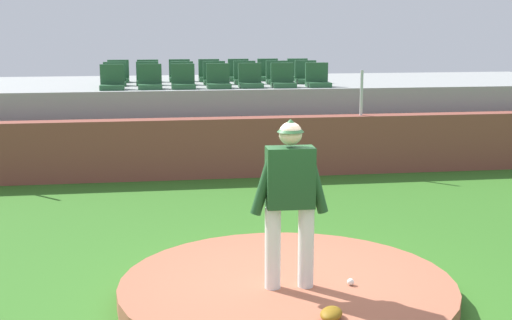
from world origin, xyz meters
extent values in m
plane|color=#30681F|center=(0.00, 0.00, 0.00)|extent=(60.00, 60.00, 0.00)
cylinder|color=#A35B42|center=(0.00, 0.00, 0.11)|extent=(3.60, 3.60, 0.21)
cylinder|color=silver|center=(-0.19, -0.16, 0.65)|extent=(0.17, 0.17, 0.86)
cylinder|color=silver|center=(0.16, -0.17, 0.65)|extent=(0.17, 0.17, 0.86)
cube|color=#1E4723|center=(-0.01, -0.17, 1.39)|extent=(0.50, 0.27, 0.62)
cylinder|color=#1E4723|center=(-0.27, -0.16, 1.35)|extent=(0.30, 0.12, 0.70)
cylinder|color=#1E4723|center=(0.24, -0.18, 1.35)|extent=(0.29, 0.12, 0.70)
sphere|color=beige|center=(-0.01, -0.17, 1.84)|extent=(0.24, 0.24, 0.24)
cone|color=#1E4723|center=(-0.01, -0.17, 1.92)|extent=(0.28, 0.28, 0.13)
sphere|color=white|center=(0.64, -0.22, 0.25)|extent=(0.07, 0.07, 0.07)
ellipsoid|color=brown|center=(0.21, -1.04, 0.27)|extent=(0.32, 0.36, 0.11)
cube|color=brown|center=(0.00, 6.33, 0.57)|extent=(17.77, 0.40, 1.15)
cylinder|color=silver|center=(2.72, 6.33, 1.59)|extent=(0.06, 0.06, 0.89)
cube|color=gray|center=(0.00, 9.19, 0.81)|extent=(16.99, 4.36, 1.62)
cube|color=#275433|center=(-2.13, 7.45, 1.67)|extent=(0.48, 0.44, 0.10)
cube|color=#275433|center=(-2.13, 7.63, 1.92)|extent=(0.48, 0.08, 0.40)
cube|color=#275433|center=(-1.37, 7.47, 1.67)|extent=(0.48, 0.44, 0.10)
cube|color=#275433|center=(-1.37, 7.65, 1.92)|extent=(0.48, 0.08, 0.40)
cube|color=#275433|center=(-0.70, 7.44, 1.67)|extent=(0.48, 0.44, 0.10)
cube|color=#275433|center=(-0.70, 7.62, 1.92)|extent=(0.48, 0.08, 0.40)
cube|color=#275433|center=(0.03, 7.44, 1.67)|extent=(0.48, 0.44, 0.10)
cube|color=#275433|center=(0.03, 7.62, 1.92)|extent=(0.48, 0.08, 0.40)
cube|color=#275433|center=(0.70, 7.48, 1.67)|extent=(0.48, 0.44, 0.10)
cube|color=#275433|center=(0.70, 7.66, 1.92)|extent=(0.48, 0.08, 0.40)
cube|color=#275433|center=(1.38, 7.45, 1.67)|extent=(0.48, 0.44, 0.10)
cube|color=#275433|center=(1.38, 7.63, 1.92)|extent=(0.48, 0.08, 0.40)
cube|color=#275433|center=(2.12, 7.43, 1.67)|extent=(0.48, 0.44, 0.10)
cube|color=#275433|center=(2.12, 7.61, 1.92)|extent=(0.48, 0.08, 0.40)
cube|color=#275433|center=(-2.12, 8.34, 1.67)|extent=(0.48, 0.44, 0.10)
cube|color=#275433|center=(-2.12, 8.52, 1.92)|extent=(0.48, 0.08, 0.40)
cube|color=#275433|center=(-1.42, 8.38, 1.67)|extent=(0.48, 0.44, 0.10)
cube|color=#275433|center=(-1.42, 8.56, 1.92)|extent=(0.48, 0.08, 0.40)
cube|color=#275433|center=(-0.67, 8.33, 1.67)|extent=(0.48, 0.44, 0.10)
cube|color=#275433|center=(-0.67, 8.51, 1.92)|extent=(0.48, 0.08, 0.40)
cube|color=#275433|center=(0.03, 8.36, 1.67)|extent=(0.48, 0.44, 0.10)
cube|color=#275433|center=(0.03, 8.54, 1.92)|extent=(0.48, 0.08, 0.40)
cube|color=#275433|center=(0.71, 8.38, 1.67)|extent=(0.48, 0.44, 0.10)
cube|color=#275433|center=(0.71, 8.56, 1.92)|extent=(0.48, 0.08, 0.40)
cube|color=#275433|center=(1.43, 8.34, 1.67)|extent=(0.48, 0.44, 0.10)
cube|color=#275433|center=(1.43, 8.52, 1.92)|extent=(0.48, 0.08, 0.40)
cube|color=#275433|center=(2.09, 8.37, 1.67)|extent=(0.48, 0.44, 0.10)
cube|color=#275433|center=(2.09, 8.55, 1.92)|extent=(0.48, 0.08, 0.40)
cube|color=#275433|center=(-2.08, 9.28, 1.67)|extent=(0.48, 0.44, 0.10)
cube|color=#275433|center=(-2.08, 9.46, 1.92)|extent=(0.48, 0.08, 0.40)
cube|color=#275433|center=(-1.41, 9.24, 1.67)|extent=(0.48, 0.44, 0.10)
cube|color=#275433|center=(-1.41, 9.42, 1.92)|extent=(0.48, 0.08, 0.40)
cube|color=#275433|center=(-0.69, 9.28, 1.67)|extent=(0.48, 0.44, 0.10)
cube|color=#275433|center=(-0.69, 9.46, 1.92)|extent=(0.48, 0.08, 0.40)
cube|color=#275433|center=(-0.01, 9.25, 1.67)|extent=(0.48, 0.44, 0.10)
cube|color=#275433|center=(-0.01, 9.43, 1.92)|extent=(0.48, 0.08, 0.40)
cube|color=#275433|center=(0.68, 9.28, 1.67)|extent=(0.48, 0.44, 0.10)
cube|color=#275433|center=(0.68, 9.46, 1.92)|extent=(0.48, 0.08, 0.40)
cube|color=#275433|center=(1.38, 9.28, 1.67)|extent=(0.48, 0.44, 0.10)
cube|color=#275433|center=(1.38, 9.46, 1.92)|extent=(0.48, 0.08, 0.40)
cube|color=#275433|center=(2.09, 9.23, 1.67)|extent=(0.48, 0.44, 0.10)
cube|color=#275433|center=(2.09, 9.41, 1.92)|extent=(0.48, 0.08, 0.40)
camera|label=1|loc=(-1.42, -7.06, 2.93)|focal=49.66mm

